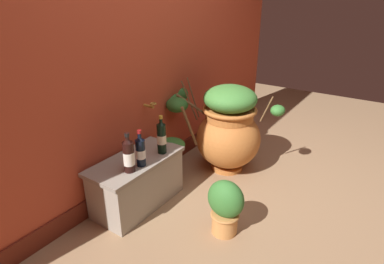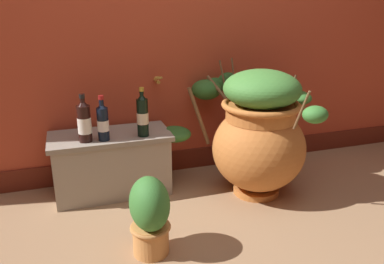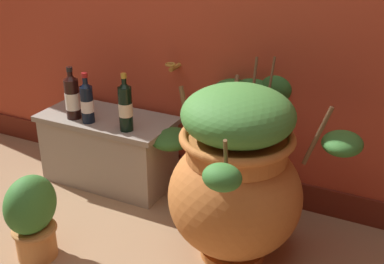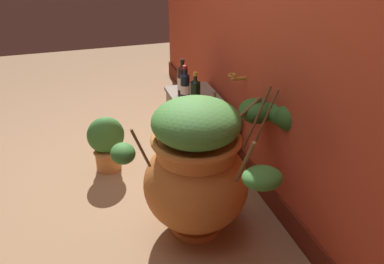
# 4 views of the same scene
# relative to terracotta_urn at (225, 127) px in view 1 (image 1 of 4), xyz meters

# --- Properties ---
(ground_plane) EXTENTS (7.00, 7.00, 0.00)m
(ground_plane) POSITION_rel_terracotta_urn_xyz_m (-0.42, -0.61, -0.42)
(ground_plane) COLOR #9E7A56
(back_wall) EXTENTS (4.40, 0.33, 2.60)m
(back_wall) POSITION_rel_terracotta_urn_xyz_m (-0.42, 0.59, 0.87)
(back_wall) COLOR #B74228
(back_wall) RESTS_ON ground_plane
(terracotta_urn) EXTENTS (1.07, 1.11, 0.82)m
(terracotta_urn) POSITION_rel_terracotta_urn_xyz_m (0.00, 0.00, 0.00)
(terracotta_urn) COLOR #C17033
(terracotta_urn) RESTS_ON ground_plane
(stone_ledge) EXTENTS (0.76, 0.37, 0.40)m
(stone_ledge) POSITION_rel_terracotta_urn_xyz_m (-0.89, 0.28, -0.20)
(stone_ledge) COLOR #9E9384
(stone_ledge) RESTS_ON ground_plane
(wine_bottle_left) EXTENTS (0.07, 0.07, 0.31)m
(wine_bottle_left) POSITION_rel_terracotta_urn_xyz_m (-0.69, 0.18, 0.12)
(wine_bottle_left) COLOR black
(wine_bottle_left) RESTS_ON stone_ledge
(wine_bottle_middle) EXTENTS (0.07, 0.07, 0.28)m
(wine_bottle_middle) POSITION_rel_terracotta_urn_xyz_m (-0.93, 0.18, 0.10)
(wine_bottle_middle) COLOR black
(wine_bottle_middle) RESTS_ON stone_ledge
(wine_bottle_right) EXTENTS (0.08, 0.08, 0.29)m
(wine_bottle_right) POSITION_rel_terracotta_urn_xyz_m (-1.04, 0.19, 0.11)
(wine_bottle_right) COLOR black
(wine_bottle_right) RESTS_ON stone_ledge
(potted_shrub) EXTENTS (0.20, 0.26, 0.41)m
(potted_shrub) POSITION_rel_terracotta_urn_xyz_m (-0.79, -0.45, -0.20)
(potted_shrub) COLOR #D68E4C
(potted_shrub) RESTS_ON ground_plane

